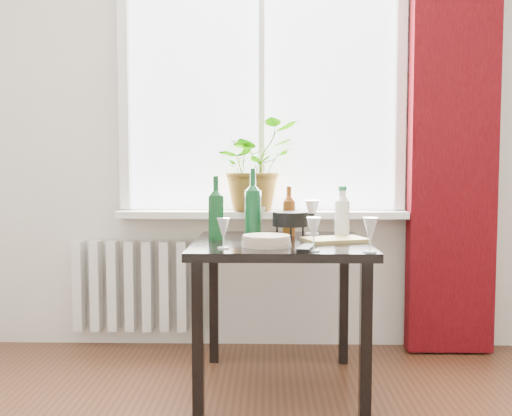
{
  "coord_description": "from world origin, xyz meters",
  "views": [
    {
      "loc": [
        0.04,
        -1.25,
        1.1
      ],
      "look_at": [
        -0.02,
        1.55,
        0.9
      ],
      "focal_mm": 40.0,
      "sensor_mm": 36.0,
      "label": 1
    }
  ],
  "objects_px": {
    "wine_bottle_left": "(216,207)",
    "plate_stack": "(266,241)",
    "bottle_amber": "(289,210)",
    "tv_remote": "(306,248)",
    "cleaning_bottle": "(342,212)",
    "table": "(280,259)",
    "potted_plant": "(254,166)",
    "wine_bottle_right": "(253,202)",
    "wineglass_far_right": "(370,234)",
    "wineglass_back_center": "(312,217)",
    "cutting_board": "(335,240)",
    "wineglass_front_right": "(314,234)",
    "wineglass_back_left": "(260,220)",
    "radiator": "(139,286)",
    "fondue_pot": "(290,225)",
    "wineglass_front_left": "(223,233)"
  },
  "relations": [
    {
      "from": "potted_plant",
      "to": "cleaning_bottle",
      "type": "bearing_deg",
      "value": -43.26
    },
    {
      "from": "potted_plant",
      "to": "wineglass_front_right",
      "type": "bearing_deg",
      "value": -73.32
    },
    {
      "from": "tv_remote",
      "to": "cleaning_bottle",
      "type": "bearing_deg",
      "value": 79.58
    },
    {
      "from": "wineglass_back_left",
      "to": "wineglass_front_left",
      "type": "relative_size",
      "value": 1.08
    },
    {
      "from": "radiator",
      "to": "tv_remote",
      "type": "height_order",
      "value": "tv_remote"
    },
    {
      "from": "table",
      "to": "wineglass_far_right",
      "type": "height_order",
      "value": "wineglass_far_right"
    },
    {
      "from": "wineglass_back_left",
      "to": "wine_bottle_right",
      "type": "bearing_deg",
      "value": -102.33
    },
    {
      "from": "wineglass_back_left",
      "to": "plate_stack",
      "type": "distance_m",
      "value": 0.49
    },
    {
      "from": "table",
      "to": "wine_bottle_left",
      "type": "xyz_separation_m",
      "value": [
        -0.32,
        0.04,
        0.26
      ]
    },
    {
      "from": "table",
      "to": "wine_bottle_left",
      "type": "distance_m",
      "value": 0.41
    },
    {
      "from": "radiator",
      "to": "wineglass_far_right",
      "type": "height_order",
      "value": "wineglass_far_right"
    },
    {
      "from": "bottle_amber",
      "to": "tv_remote",
      "type": "bearing_deg",
      "value": -84.24
    },
    {
      "from": "radiator",
      "to": "wineglass_back_left",
      "type": "xyz_separation_m",
      "value": [
        0.75,
        -0.33,
        0.44
      ]
    },
    {
      "from": "potted_plant",
      "to": "cutting_board",
      "type": "distance_m",
      "value": 0.81
    },
    {
      "from": "wineglass_back_center",
      "to": "wineglass_back_left",
      "type": "relative_size",
      "value": 1.26
    },
    {
      "from": "cleaning_bottle",
      "to": "wineglass_front_left",
      "type": "relative_size",
      "value": 1.91
    },
    {
      "from": "wine_bottle_left",
      "to": "plate_stack",
      "type": "bearing_deg",
      "value": -42.0
    },
    {
      "from": "potted_plant",
      "to": "bottle_amber",
      "type": "height_order",
      "value": "potted_plant"
    },
    {
      "from": "fondue_pot",
      "to": "bottle_amber",
      "type": "bearing_deg",
      "value": 96.77
    },
    {
      "from": "table",
      "to": "cleaning_bottle",
      "type": "relative_size",
      "value": 3.18
    },
    {
      "from": "wineglass_far_right",
      "to": "cutting_board",
      "type": "bearing_deg",
      "value": 106.15
    },
    {
      "from": "tv_remote",
      "to": "wineglass_front_left",
      "type": "bearing_deg",
      "value": -174.96
    },
    {
      "from": "potted_plant",
      "to": "bottle_amber",
      "type": "relative_size",
      "value": 1.99
    },
    {
      "from": "bottle_amber",
      "to": "wineglass_back_left",
      "type": "relative_size",
      "value": 1.79
    },
    {
      "from": "wineglass_back_center",
      "to": "cutting_board",
      "type": "xyz_separation_m",
      "value": [
        0.09,
        -0.31,
        -0.09
      ]
    },
    {
      "from": "radiator",
      "to": "fondue_pot",
      "type": "distance_m",
      "value": 1.15
    },
    {
      "from": "wine_bottle_right",
      "to": "cutting_board",
      "type": "xyz_separation_m",
      "value": [
        0.41,
        -0.14,
        -0.17
      ]
    },
    {
      "from": "wine_bottle_left",
      "to": "wineglass_back_center",
      "type": "relative_size",
      "value": 1.72
    },
    {
      "from": "radiator",
      "to": "fondue_pot",
      "type": "relative_size",
      "value": 3.87
    },
    {
      "from": "cutting_board",
      "to": "wineglass_front_right",
      "type": "bearing_deg",
      "value": -110.89
    },
    {
      "from": "table",
      "to": "potted_plant",
      "type": "bearing_deg",
      "value": 103.57
    },
    {
      "from": "wine_bottle_left",
      "to": "wine_bottle_right",
      "type": "distance_m",
      "value": 0.21
    },
    {
      "from": "cleaning_bottle",
      "to": "wine_bottle_left",
      "type": "bearing_deg",
      "value": -170.2
    },
    {
      "from": "bottle_amber",
      "to": "plate_stack",
      "type": "relative_size",
      "value": 1.17
    },
    {
      "from": "table",
      "to": "cleaning_bottle",
      "type": "xyz_separation_m",
      "value": [
        0.32,
        0.15,
        0.23
      ]
    },
    {
      "from": "plate_stack",
      "to": "cutting_board",
      "type": "bearing_deg",
      "value": 28.68
    },
    {
      "from": "wineglass_back_center",
      "to": "wineglass_front_left",
      "type": "relative_size",
      "value": 1.36
    },
    {
      "from": "wine_bottle_right",
      "to": "wineglass_far_right",
      "type": "xyz_separation_m",
      "value": [
        0.52,
        -0.51,
        -0.11
      ]
    },
    {
      "from": "wineglass_far_right",
      "to": "wineglass_back_center",
      "type": "relative_size",
      "value": 0.8
    },
    {
      "from": "wine_bottle_right",
      "to": "cleaning_bottle",
      "type": "xyz_separation_m",
      "value": [
        0.46,
        0.02,
        -0.05
      ]
    },
    {
      "from": "wine_bottle_right",
      "to": "plate_stack",
      "type": "xyz_separation_m",
      "value": [
        0.07,
        -0.32,
        -0.16
      ]
    },
    {
      "from": "table",
      "to": "potted_plant",
      "type": "height_order",
      "value": "potted_plant"
    },
    {
      "from": "cleaning_bottle",
      "to": "wineglass_front_left",
      "type": "distance_m",
      "value": 0.72
    },
    {
      "from": "wineglass_back_center",
      "to": "wineglass_front_left",
      "type": "height_order",
      "value": "wineglass_back_center"
    },
    {
      "from": "wineglass_back_center",
      "to": "cutting_board",
      "type": "relative_size",
      "value": 0.63
    },
    {
      "from": "wine_bottle_left",
      "to": "wineglass_back_center",
      "type": "xyz_separation_m",
      "value": [
        0.5,
        0.26,
        -0.07
      ]
    },
    {
      "from": "plate_stack",
      "to": "wine_bottle_right",
      "type": "bearing_deg",
      "value": 102.33
    },
    {
      "from": "table",
      "to": "wine_bottle_left",
      "type": "bearing_deg",
      "value": 172.53
    },
    {
      "from": "table",
      "to": "cleaning_bottle",
      "type": "bearing_deg",
      "value": 25.36
    },
    {
      "from": "wineglass_back_left",
      "to": "plate_stack",
      "type": "bearing_deg",
      "value": -85.69
    }
  ]
}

